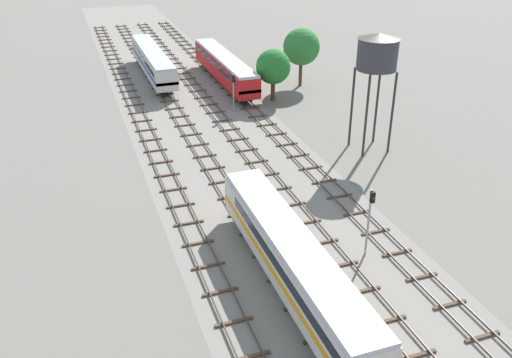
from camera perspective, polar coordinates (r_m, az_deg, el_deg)
ground_plane at (r=60.66m, az=-4.93°, el=5.05°), size 480.00×480.00×0.00m
ballast_bed at (r=60.66m, az=-4.93°, el=5.05°), size 17.27×176.00×0.01m
track_far_left at (r=60.38m, az=-11.29°, el=4.65°), size 2.40×126.00×0.29m
track_left at (r=61.05m, az=-7.19°, el=5.22°), size 2.40×126.00×0.29m
track_centre_left at (r=62.04m, az=-3.19°, el=5.75°), size 2.40×126.00×0.29m
track_centre at (r=63.32m, az=0.67°, el=6.24°), size 2.40×126.00×0.29m
diesel_railcar_left_nearest at (r=34.55m, az=3.85°, el=-8.31°), size 2.96×20.50×3.80m
passenger_coach_centre_near at (r=76.52m, az=-3.35°, el=11.82°), size 2.96×22.00×3.80m
passenger_coach_left_mid at (r=80.92m, az=-10.85°, el=12.23°), size 2.96×22.00×3.80m
water_tower at (r=54.11m, az=12.69°, el=12.78°), size 4.07×4.07×11.78m
signal_post_nearest at (r=65.33m, az=-2.39°, el=9.56°), size 0.28×0.47×4.71m
signal_post_near at (r=38.32m, az=11.90°, el=-3.68°), size 0.28×0.47×5.28m
lineside_tree_0 at (r=75.36m, az=4.81°, el=13.71°), size 4.98×4.98×7.90m
lineside_tree_1 at (r=69.26m, az=1.83°, el=11.73°), size 4.38×4.38×6.58m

